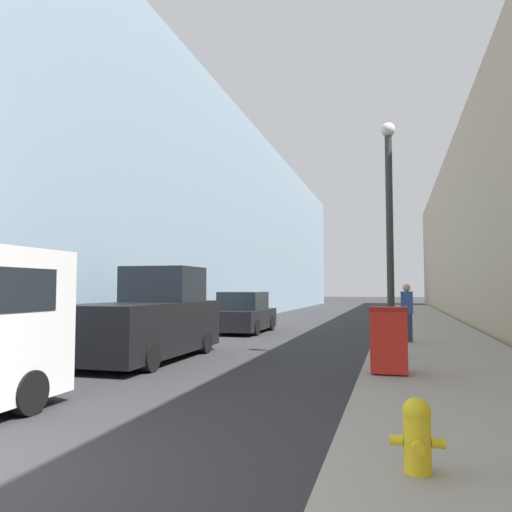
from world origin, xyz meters
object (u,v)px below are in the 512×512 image
(fire_hydrant, at_px, (417,433))
(parked_sedan_near, at_px, (243,314))
(pickup_truck, at_px, (150,320))
(trash_bin, at_px, (389,339))
(lamppost, at_px, (390,233))
(pedestrian_on_sidewalk, at_px, (407,313))

(fire_hydrant, relative_size, parked_sedan_near, 0.17)
(fire_hydrant, relative_size, pickup_truck, 0.13)
(trash_bin, height_order, parked_sedan_near, parked_sedan_near)
(lamppost, height_order, pickup_truck, lamppost)
(pickup_truck, bearing_deg, pedestrian_on_sidewalk, 36.12)
(fire_hydrant, height_order, parked_sedan_near, parked_sedan_near)
(parked_sedan_near, bearing_deg, fire_hydrant, -67.32)
(parked_sedan_near, bearing_deg, trash_bin, -57.97)
(pedestrian_on_sidewalk, bearing_deg, trash_bin, -94.54)
(parked_sedan_near, bearing_deg, pedestrian_on_sidewalk, -27.14)
(trash_bin, bearing_deg, pedestrian_on_sidewalk, 85.46)
(fire_hydrant, distance_m, lamppost, 8.52)
(trash_bin, xyz_separation_m, pedestrian_on_sidewalk, (0.48, 6.10, 0.24))
(fire_hydrant, xyz_separation_m, pickup_truck, (-6.23, 6.79, 0.50))
(trash_bin, relative_size, pedestrian_on_sidewalk, 0.72)
(parked_sedan_near, distance_m, pedestrian_on_sidewalk, 7.13)
(lamppost, height_order, pedestrian_on_sidewalk, lamppost)
(lamppost, distance_m, parked_sedan_near, 9.21)
(fire_hydrant, bearing_deg, lamppost, 91.90)
(trash_bin, xyz_separation_m, parked_sedan_near, (-5.85, 9.35, -0.06))
(fire_hydrant, xyz_separation_m, pedestrian_on_sidewalk, (0.18, 11.47, 0.55))
(lamppost, bearing_deg, parked_sedan_near, 131.50)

